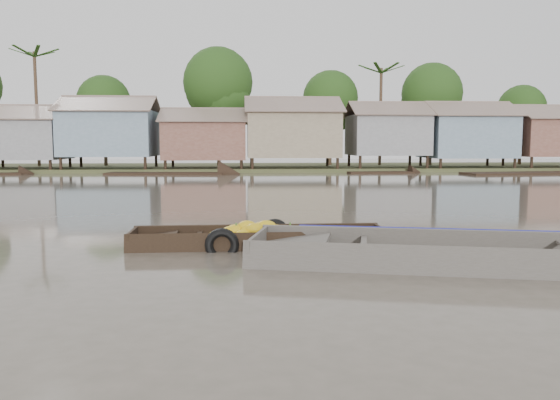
{
  "coord_description": "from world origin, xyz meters",
  "views": [
    {
      "loc": [
        -1.01,
        -10.3,
        2.05
      ],
      "look_at": [
        -0.23,
        1.57,
        0.8
      ],
      "focal_mm": 35.0,
      "sensor_mm": 36.0,
      "label": 1
    }
  ],
  "objects": [
    {
      "name": "ground",
      "position": [
        0.0,
        0.0,
        0.0
      ],
      "size": [
        120.0,
        120.0,
        0.0
      ],
      "primitive_type": "plane",
      "color": "#524B3F",
      "rests_on": "ground"
    },
    {
      "name": "banana_boat",
      "position": [
        -0.79,
        0.49,
        0.13
      ],
      "size": [
        5.11,
        1.42,
        0.7
      ],
      "rotation": [
        0.0,
        0.0,
        0.02
      ],
      "color": "black",
      "rests_on": "ground"
    },
    {
      "name": "viewer_boat",
      "position": [
        2.76,
        -1.45,
        0.06
      ],
      "size": [
        7.57,
        3.51,
        0.59
      ],
      "rotation": [
        0.0,
        0.0,
        -0.23
      ],
      "color": "#49443D",
      "rests_on": "ground"
    },
    {
      "name": "distant_boats",
      "position": [
        7.67,
        23.74,
        -0.05
      ],
      "size": [
        47.04,
        14.96,
        0.35
      ],
      "color": "black",
      "rests_on": "ground"
    },
    {
      "name": "riverbank",
      "position": [
        3.03,
        31.86,
        3.07
      ],
      "size": [
        120.0,
        12.47,
        10.22
      ],
      "color": "#384723",
      "rests_on": "ground"
    }
  ]
}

